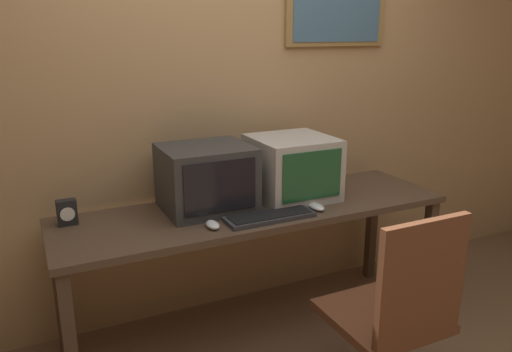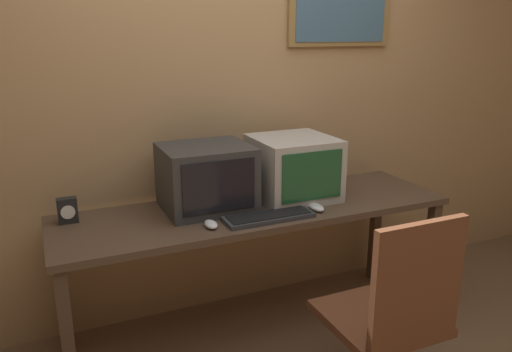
% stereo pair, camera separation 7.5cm
% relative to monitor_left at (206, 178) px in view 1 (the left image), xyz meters
% --- Properties ---
extents(wall_back, '(8.00, 0.08, 2.60)m').
position_rel_monitor_left_xyz_m(wall_back, '(0.25, 0.34, 0.38)').
color(wall_back, tan).
rests_on(wall_back, ground_plane).
extents(desk, '(2.11, 0.62, 0.76)m').
position_rel_monitor_left_xyz_m(desk, '(0.24, -0.09, -0.25)').
color(desk, '#4C3828').
rests_on(desk, ground_plane).
extents(monitor_left, '(0.46, 0.40, 0.34)m').
position_rel_monitor_left_xyz_m(monitor_left, '(0.00, 0.00, 0.00)').
color(monitor_left, '#333333').
rests_on(monitor_left, desk).
extents(monitor_right, '(0.43, 0.43, 0.34)m').
position_rel_monitor_left_xyz_m(monitor_right, '(0.50, -0.02, 0.00)').
color(monitor_right, '#B7B2A8').
rests_on(monitor_right, desk).
extents(keyboard_main, '(0.46, 0.15, 0.03)m').
position_rel_monitor_left_xyz_m(keyboard_main, '(0.23, -0.28, -0.16)').
color(keyboard_main, '#333338').
rests_on(keyboard_main, desk).
extents(mouse_near_keyboard, '(0.06, 0.12, 0.03)m').
position_rel_monitor_left_xyz_m(mouse_near_keyboard, '(0.51, -0.27, -0.15)').
color(mouse_near_keyboard, silver).
rests_on(mouse_near_keyboard, desk).
extents(mouse_far_corner, '(0.06, 0.11, 0.03)m').
position_rel_monitor_left_xyz_m(mouse_far_corner, '(-0.07, -0.27, -0.15)').
color(mouse_far_corner, silver).
rests_on(mouse_far_corner, desk).
extents(desk_clock, '(0.09, 0.06, 0.13)m').
position_rel_monitor_left_xyz_m(desk_clock, '(-0.69, 0.07, -0.11)').
color(desk_clock, black).
rests_on(desk_clock, desk).
extents(office_chair, '(0.49, 0.49, 0.97)m').
position_rel_monitor_left_xyz_m(office_chair, '(0.51, -0.90, -0.52)').
color(office_chair, black).
rests_on(office_chair, ground_plane).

